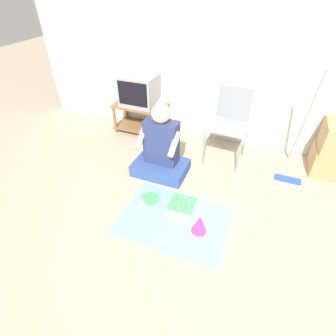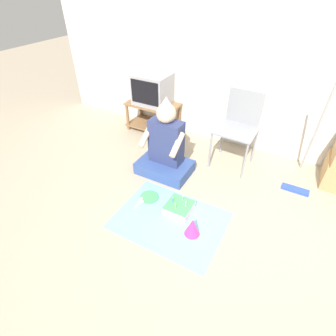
# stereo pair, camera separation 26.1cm
# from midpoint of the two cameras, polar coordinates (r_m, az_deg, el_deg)

# --- Properties ---
(ground_plane) EXTENTS (16.00, 16.00, 0.00)m
(ground_plane) POSITION_cam_midpoint_polar(r_m,az_deg,el_deg) (2.34, 7.67, -18.92)
(ground_plane) COLOR tan
(wall_back) EXTENTS (6.40, 0.06, 2.55)m
(wall_back) POSITION_cam_midpoint_polar(r_m,az_deg,el_deg) (3.32, 19.56, 24.00)
(wall_back) COLOR silver
(wall_back) RESTS_ON ground_plane
(tv_stand) EXTENTS (0.74, 0.41, 0.42)m
(tv_stand) POSITION_cam_midpoint_polar(r_m,az_deg,el_deg) (3.88, -7.87, 11.21)
(tv_stand) COLOR olive
(tv_stand) RESTS_ON ground_plane
(tv) EXTENTS (0.47, 0.40, 0.41)m
(tv) POSITION_cam_midpoint_polar(r_m,az_deg,el_deg) (3.73, -8.35, 16.38)
(tv) COLOR #99999E
(tv) RESTS_ON tv_stand
(folding_chair) EXTENTS (0.47, 0.44, 0.88)m
(folding_chair) POSITION_cam_midpoint_polar(r_m,az_deg,el_deg) (3.18, 11.08, 10.27)
(folding_chair) COLOR gray
(folding_chair) RESTS_ON ground_plane
(dust_mop) EXTENTS (0.28, 0.52, 1.26)m
(dust_mop) POSITION_cam_midpoint_polar(r_m,az_deg,el_deg) (3.15, 24.23, 4.12)
(dust_mop) COLOR #2D4CB2
(dust_mop) RESTS_ON ground_plane
(person_seated) EXTENTS (0.61, 0.42, 0.92)m
(person_seated) POSITION_cam_midpoint_polar(r_m,az_deg,el_deg) (2.96, -4.08, 3.84)
(person_seated) COLOR #334C8C
(person_seated) RESTS_ON ground_plane
(party_cloth) EXTENTS (1.03, 0.77, 0.01)m
(party_cloth) POSITION_cam_midpoint_polar(r_m,az_deg,el_deg) (2.57, -1.51, -11.29)
(party_cloth) COLOR #7FC6E0
(party_cloth) RESTS_ON ground_plane
(birthday_cake) EXTENTS (0.25, 0.25, 0.17)m
(birthday_cake) POSITION_cam_midpoint_polar(r_m,az_deg,el_deg) (2.62, 0.25, -8.52)
(birthday_cake) COLOR silver
(birthday_cake) RESTS_ON party_cloth
(party_hat_blue) EXTENTS (0.14, 0.14, 0.19)m
(party_hat_blue) POSITION_cam_midpoint_polar(r_m,az_deg,el_deg) (2.42, 3.75, -12.20)
(party_hat_blue) COLOR #CC338C
(party_hat_blue) RESTS_ON party_cloth
(paper_plate) EXTENTS (0.20, 0.20, 0.01)m
(paper_plate) POSITION_cam_midpoint_polar(r_m,az_deg,el_deg) (2.78, -6.63, -6.70)
(paper_plate) COLOR #4CB266
(paper_plate) RESTS_ON party_cloth
(plastic_spoon_near) EXTENTS (0.04, 0.15, 0.01)m
(plastic_spoon_near) POSITION_cam_midpoint_polar(r_m,az_deg,el_deg) (2.75, -8.47, -7.51)
(plastic_spoon_near) COLOR white
(plastic_spoon_near) RESTS_ON party_cloth
(plastic_spoon_far) EXTENTS (0.04, 0.14, 0.01)m
(plastic_spoon_far) POSITION_cam_midpoint_polar(r_m,az_deg,el_deg) (2.72, -8.28, -8.09)
(plastic_spoon_far) COLOR white
(plastic_spoon_far) RESTS_ON party_cloth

